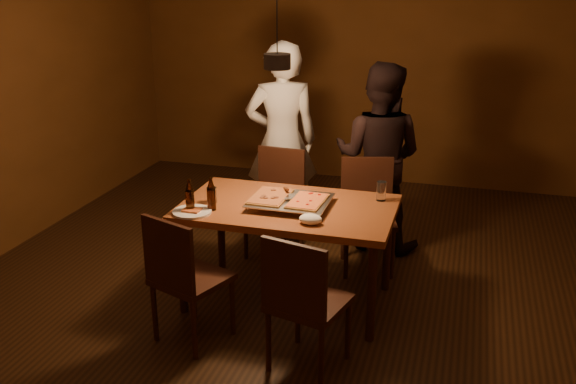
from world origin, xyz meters
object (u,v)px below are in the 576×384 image
(beer_bottle_a, at_px, (190,196))
(beer_bottle_b, at_px, (211,194))
(chair_near_right, at_px, (302,293))
(dining_table, at_px, (288,215))
(chair_far_right, at_px, (367,204))
(diner_dark, at_px, (378,157))
(chair_far_left, at_px, (277,192))
(chair_near_left, at_px, (182,269))
(pizza_tray, at_px, (290,203))
(plate_slice, at_px, (192,212))
(diner_white, at_px, (282,141))
(pendant_lamp, at_px, (277,60))

(beer_bottle_a, height_order, beer_bottle_b, same)
(beer_bottle_b, bearing_deg, chair_near_right, -36.66)
(dining_table, relative_size, chair_far_right, 2.91)
(chair_near_right, relative_size, beer_bottle_a, 2.20)
(chair_far_right, bearing_deg, diner_dark, -106.89)
(chair_far_left, relative_size, diner_dark, 0.30)
(chair_near_left, bearing_deg, pizza_tray, 75.81)
(diner_dark, bearing_deg, dining_table, 76.64)
(chair_far_right, xyz_separation_m, plate_slice, (-1.04, -1.09, 0.22))
(chair_near_right, bearing_deg, beer_bottle_a, 164.84)
(diner_dark, bearing_deg, chair_near_left, 71.59)
(diner_white, bearing_deg, plate_slice, 59.19)
(chair_near_left, xyz_separation_m, pizza_tray, (0.51, 0.73, 0.24))
(pizza_tray, distance_m, diner_white, 1.30)
(plate_slice, bearing_deg, diner_white, 83.19)
(chair_far_left, height_order, chair_near_right, same)
(chair_near_right, height_order, pizza_tray, chair_near_right)
(chair_far_right, distance_m, pendant_lamp, 1.52)
(pizza_tray, relative_size, pendant_lamp, 0.50)
(beer_bottle_a, height_order, diner_white, diner_white)
(chair_near_right, relative_size, diner_white, 0.29)
(diner_white, bearing_deg, chair_near_right, 85.79)
(chair_far_left, height_order, diner_dark, diner_dark)
(plate_slice, bearing_deg, dining_table, 28.65)
(chair_near_left, relative_size, pendant_lamp, 0.49)
(beer_bottle_a, xyz_separation_m, plate_slice, (0.02, -0.02, -0.11))
(chair_near_left, bearing_deg, dining_table, 77.03)
(dining_table, relative_size, chair_far_left, 3.09)
(diner_white, bearing_deg, pizza_tray, 85.25)
(dining_table, distance_m, plate_slice, 0.68)
(beer_bottle_a, xyz_separation_m, diner_white, (0.20, 1.51, 0.01))
(dining_table, distance_m, chair_far_left, 0.91)
(chair_near_left, bearing_deg, diner_dark, 84.34)
(dining_table, distance_m, diner_white, 1.29)
(beer_bottle_b, relative_size, pendant_lamp, 0.21)
(chair_far_right, height_order, beer_bottle_a, beer_bottle_a)
(beer_bottle_a, distance_m, pendant_lamp, 1.09)
(diner_white, xyz_separation_m, diner_dark, (0.87, -0.02, -0.07))
(chair_near_right, height_order, pendant_lamp, pendant_lamp)
(chair_far_right, distance_m, plate_slice, 1.52)
(diner_white, bearing_deg, beer_bottle_a, 58.29)
(dining_table, height_order, chair_far_right, chair_far_right)
(chair_near_right, bearing_deg, pizza_tray, 125.06)
(pizza_tray, bearing_deg, chair_near_left, -128.94)
(pendant_lamp, bearing_deg, beer_bottle_a, -148.48)
(dining_table, bearing_deg, chair_far_left, 112.00)
(beer_bottle_b, height_order, pendant_lamp, pendant_lamp)
(pizza_tray, distance_m, beer_bottle_a, 0.70)
(pizza_tray, relative_size, diner_white, 0.31)
(chair_near_left, distance_m, pendant_lamp, 1.50)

